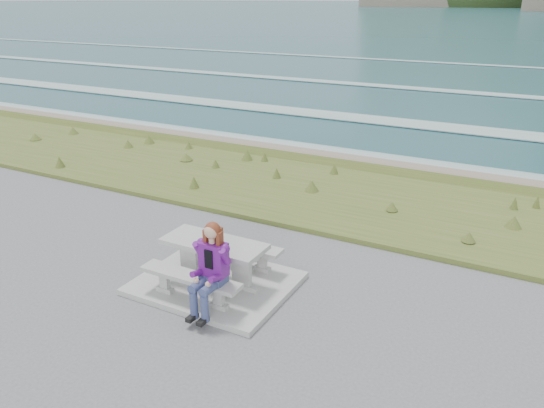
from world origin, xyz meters
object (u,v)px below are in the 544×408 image
object	(u,v)px
bench_seaward	(236,247)
seated_woman	(209,281)
bench_landward	(190,281)
picnic_table	(214,250)

from	to	relation	value
bench_seaward	seated_woman	distance (m)	1.62
bench_landward	seated_woman	distance (m)	0.51
picnic_table	bench_landward	xyz separation A→B (m)	(0.00, -0.70, -0.23)
bench_landward	bench_seaward	size ratio (longest dim) A/B	1.00
seated_woman	bench_seaward	bearing A→B (deg)	107.36
bench_landward	bench_seaward	bearing A→B (deg)	90.00
bench_seaward	bench_landward	bearing A→B (deg)	-90.00
bench_landward	seated_woman	size ratio (longest dim) A/B	1.24
picnic_table	bench_seaward	distance (m)	0.74
picnic_table	seated_woman	xyz separation A→B (m)	(0.46, -0.84, -0.05)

